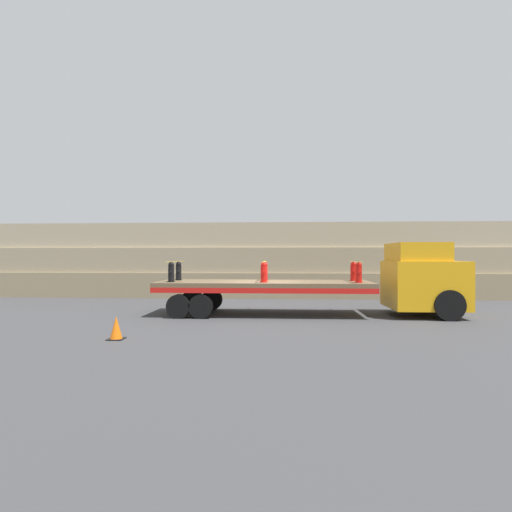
{
  "coord_description": "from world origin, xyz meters",
  "views": [
    {
      "loc": [
        0.65,
        -15.93,
        2.32
      ],
      "look_at": [
        -0.33,
        0.0,
        2.34
      ],
      "focal_mm": 28.0,
      "sensor_mm": 36.0,
      "label": 1
    }
  ],
  "objects_px": {
    "fire_hydrant_black_near_0": "(171,272)",
    "traffic_cone": "(116,328)",
    "fire_hydrant_red_near_2": "(359,273)",
    "flatbed_trailer": "(251,288)",
    "fire_hydrant_red_far_1": "(265,271)",
    "truck_cab": "(425,279)",
    "fire_hydrant_red_near_1": "(264,272)",
    "fire_hydrant_black_far_0": "(179,271)",
    "fire_hydrant_red_far_2": "(353,272)"
  },
  "relations": [
    {
      "from": "fire_hydrant_black_near_0",
      "to": "traffic_cone",
      "type": "relative_size",
      "value": 1.21
    },
    {
      "from": "fire_hydrant_red_far_2",
      "to": "fire_hydrant_black_near_0",
      "type": "bearing_deg",
      "value": -171.05
    },
    {
      "from": "fire_hydrant_red_near_1",
      "to": "truck_cab",
      "type": "bearing_deg",
      "value": 5.17
    },
    {
      "from": "truck_cab",
      "to": "fire_hydrant_black_near_0",
      "type": "height_order",
      "value": "truck_cab"
    },
    {
      "from": "flatbed_trailer",
      "to": "fire_hydrant_red_far_2",
      "type": "xyz_separation_m",
      "value": [
        4.17,
        0.57,
        0.63
      ]
    },
    {
      "from": "flatbed_trailer",
      "to": "fire_hydrant_red_far_2",
      "type": "height_order",
      "value": "fire_hydrant_red_far_2"
    },
    {
      "from": "truck_cab",
      "to": "fire_hydrant_red_near_2",
      "type": "bearing_deg",
      "value": -167.99
    },
    {
      "from": "fire_hydrant_black_far_0",
      "to": "flatbed_trailer",
      "type": "bearing_deg",
      "value": -10.51
    },
    {
      "from": "fire_hydrant_black_far_0",
      "to": "fire_hydrant_red_far_2",
      "type": "relative_size",
      "value": 1.0
    },
    {
      "from": "fire_hydrant_red_near_2",
      "to": "traffic_cone",
      "type": "bearing_deg",
      "value": -149.31
    },
    {
      "from": "fire_hydrant_black_near_0",
      "to": "fire_hydrant_red_far_1",
      "type": "relative_size",
      "value": 1.0
    },
    {
      "from": "flatbed_trailer",
      "to": "fire_hydrant_black_near_0",
      "type": "height_order",
      "value": "fire_hydrant_black_near_0"
    },
    {
      "from": "fire_hydrant_black_near_0",
      "to": "fire_hydrant_black_far_0",
      "type": "relative_size",
      "value": 1.0
    },
    {
      "from": "fire_hydrant_red_far_2",
      "to": "fire_hydrant_red_far_1",
      "type": "bearing_deg",
      "value": 180.0
    },
    {
      "from": "fire_hydrant_red_near_1",
      "to": "traffic_cone",
      "type": "bearing_deg",
      "value": -131.27
    },
    {
      "from": "fire_hydrant_red_far_1",
      "to": "traffic_cone",
      "type": "xyz_separation_m",
      "value": [
        -3.94,
        -5.63,
        -1.38
      ]
    },
    {
      "from": "fire_hydrant_black_near_0",
      "to": "truck_cab",
      "type": "bearing_deg",
      "value": 3.29
    },
    {
      "from": "fire_hydrant_black_far_0",
      "to": "traffic_cone",
      "type": "height_order",
      "value": "fire_hydrant_black_far_0"
    },
    {
      "from": "fire_hydrant_black_far_0",
      "to": "fire_hydrant_red_near_1",
      "type": "xyz_separation_m",
      "value": [
        3.62,
        -1.14,
        0.0
      ]
    },
    {
      "from": "flatbed_trailer",
      "to": "fire_hydrant_red_near_2",
      "type": "distance_m",
      "value": 4.25
    },
    {
      "from": "traffic_cone",
      "to": "fire_hydrant_red_near_1",
      "type": "bearing_deg",
      "value": 48.73
    },
    {
      "from": "traffic_cone",
      "to": "fire_hydrant_red_near_2",
      "type": "bearing_deg",
      "value": 30.69
    },
    {
      "from": "flatbed_trailer",
      "to": "fire_hydrant_red_near_2",
      "type": "height_order",
      "value": "fire_hydrant_red_near_2"
    },
    {
      "from": "fire_hydrant_black_near_0",
      "to": "fire_hydrant_black_far_0",
      "type": "xyz_separation_m",
      "value": [
        0.0,
        1.14,
        0.0
      ]
    },
    {
      "from": "truck_cab",
      "to": "flatbed_trailer",
      "type": "xyz_separation_m",
      "value": [
        -6.85,
        0.0,
        -0.38
      ]
    },
    {
      "from": "fire_hydrant_red_near_1",
      "to": "fire_hydrant_red_far_2",
      "type": "bearing_deg",
      "value": 17.48
    },
    {
      "from": "truck_cab",
      "to": "fire_hydrant_red_near_2",
      "type": "height_order",
      "value": "truck_cab"
    },
    {
      "from": "truck_cab",
      "to": "traffic_cone",
      "type": "relative_size",
      "value": 4.37
    },
    {
      "from": "truck_cab",
      "to": "fire_hydrant_black_far_0",
      "type": "xyz_separation_m",
      "value": [
        -9.92,
        0.57,
        0.24
      ]
    },
    {
      "from": "traffic_cone",
      "to": "fire_hydrant_black_near_0",
      "type": "bearing_deg",
      "value": 85.99
    },
    {
      "from": "flatbed_trailer",
      "to": "fire_hydrant_red_near_1",
      "type": "height_order",
      "value": "fire_hydrant_red_near_1"
    },
    {
      "from": "fire_hydrant_black_far_0",
      "to": "fire_hydrant_black_near_0",
      "type": "bearing_deg",
      "value": -90.0
    },
    {
      "from": "fire_hydrant_red_near_1",
      "to": "fire_hydrant_red_far_1",
      "type": "xyz_separation_m",
      "value": [
        0.0,
        1.14,
        0.0
      ]
    },
    {
      "from": "fire_hydrant_red_near_2",
      "to": "fire_hydrant_red_near_1",
      "type": "bearing_deg",
      "value": 180.0
    },
    {
      "from": "truck_cab",
      "to": "flatbed_trailer",
      "type": "distance_m",
      "value": 6.86
    },
    {
      "from": "fire_hydrant_red_near_2",
      "to": "traffic_cone",
      "type": "relative_size",
      "value": 1.21
    },
    {
      "from": "fire_hydrant_black_far_0",
      "to": "fire_hydrant_red_far_1",
      "type": "bearing_deg",
      "value": 0.0
    },
    {
      "from": "truck_cab",
      "to": "fire_hydrant_red_near_1",
      "type": "relative_size",
      "value": 3.63
    },
    {
      "from": "fire_hydrant_red_far_1",
      "to": "fire_hydrant_red_far_2",
      "type": "bearing_deg",
      "value": 0.0
    },
    {
      "from": "fire_hydrant_black_near_0",
      "to": "flatbed_trailer",
      "type": "bearing_deg",
      "value": 10.51
    },
    {
      "from": "truck_cab",
      "to": "fire_hydrant_red_near_2",
      "type": "xyz_separation_m",
      "value": [
        -2.68,
        -0.57,
        0.24
      ]
    },
    {
      "from": "truck_cab",
      "to": "fire_hydrant_red_near_1",
      "type": "bearing_deg",
      "value": -174.83
    },
    {
      "from": "fire_hydrant_black_far_0",
      "to": "fire_hydrant_red_near_1",
      "type": "height_order",
      "value": "same"
    },
    {
      "from": "fire_hydrant_red_far_2",
      "to": "traffic_cone",
      "type": "relative_size",
      "value": 1.21
    },
    {
      "from": "fire_hydrant_red_near_1",
      "to": "fire_hydrant_red_near_2",
      "type": "bearing_deg",
      "value": 0.0
    },
    {
      "from": "fire_hydrant_red_far_1",
      "to": "fire_hydrant_red_far_2",
      "type": "xyz_separation_m",
      "value": [
        3.62,
        0.0,
        0.0
      ]
    },
    {
      "from": "fire_hydrant_black_far_0",
      "to": "traffic_cone",
      "type": "xyz_separation_m",
      "value": [
        -0.31,
        -5.63,
        -1.38
      ]
    },
    {
      "from": "fire_hydrant_red_far_1",
      "to": "traffic_cone",
      "type": "relative_size",
      "value": 1.21
    },
    {
      "from": "flatbed_trailer",
      "to": "fire_hydrant_red_near_1",
      "type": "distance_m",
      "value": 1.01
    },
    {
      "from": "fire_hydrant_black_near_0",
      "to": "fire_hydrant_red_near_2",
      "type": "distance_m",
      "value": 7.24
    }
  ]
}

